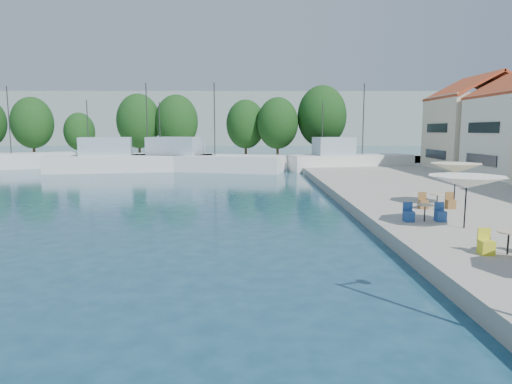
{
  "coord_description": "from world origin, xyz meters",
  "views": [
    {
      "loc": [
        0.62,
        3.48,
        4.59
      ],
      "look_at": [
        0.77,
        26.0,
        1.53
      ],
      "focal_mm": 32.0,
      "sensor_mm": 36.0,
      "label": 1
    }
  ],
  "objects_px": {
    "trawler_02": "(127,162)",
    "trawler_03": "(195,161)",
    "trawler_04": "(348,161)",
    "umbrella_white": "(467,182)",
    "umbrella_cream": "(456,168)"
  },
  "relations": [
    {
      "from": "trawler_02",
      "to": "trawler_03",
      "type": "bearing_deg",
      "value": -6.33
    },
    {
      "from": "trawler_04",
      "to": "umbrella_white",
      "type": "distance_m",
      "value": 33.72
    },
    {
      "from": "trawler_03",
      "to": "umbrella_cream",
      "type": "relative_size",
      "value": 7.35
    },
    {
      "from": "trawler_02",
      "to": "umbrella_cream",
      "type": "relative_size",
      "value": 6.94
    },
    {
      "from": "trawler_02",
      "to": "trawler_04",
      "type": "bearing_deg",
      "value": -10.31
    },
    {
      "from": "umbrella_white",
      "to": "umbrella_cream",
      "type": "height_order",
      "value": "umbrella_cream"
    },
    {
      "from": "umbrella_cream",
      "to": "trawler_02",
      "type": "bearing_deg",
      "value": 132.35
    },
    {
      "from": "trawler_02",
      "to": "umbrella_white",
      "type": "height_order",
      "value": "trawler_02"
    },
    {
      "from": "umbrella_white",
      "to": "trawler_03",
      "type": "bearing_deg",
      "value": 114.38
    },
    {
      "from": "trawler_03",
      "to": "umbrella_white",
      "type": "distance_m",
      "value": 37.05
    },
    {
      "from": "umbrella_cream",
      "to": "umbrella_white",
      "type": "bearing_deg",
      "value": -110.04
    },
    {
      "from": "trawler_02",
      "to": "umbrella_white",
      "type": "distance_m",
      "value": 40.14
    },
    {
      "from": "umbrella_white",
      "to": "umbrella_cream",
      "type": "bearing_deg",
      "value": 69.96
    },
    {
      "from": "umbrella_white",
      "to": "umbrella_cream",
      "type": "xyz_separation_m",
      "value": [
        2.09,
        5.72,
        0.09
      ]
    },
    {
      "from": "umbrella_white",
      "to": "trawler_02",
      "type": "bearing_deg",
      "value": 124.63
    }
  ]
}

